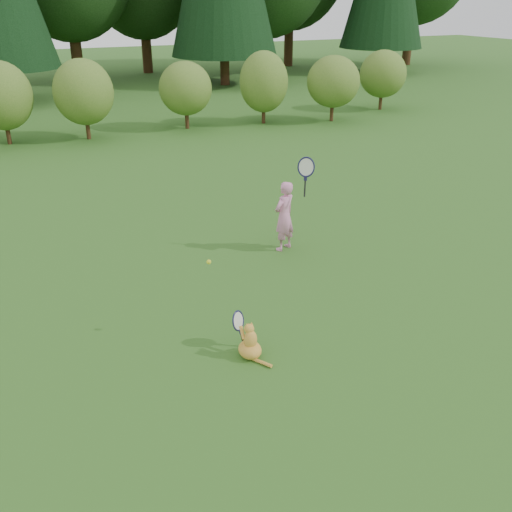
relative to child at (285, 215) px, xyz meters
name	(u,v)px	position (x,y,z in m)	size (l,w,h in m)	color
ground	(266,320)	(-1.47, -2.25, -0.71)	(100.00, 100.00, 0.00)	#254F16
shrub_row	(96,97)	(-1.47, 10.75, 0.69)	(28.00, 3.00, 2.80)	#406820
child	(285,215)	(0.00, 0.00, 0.00)	(0.81, 0.58, 2.03)	pink
cat	(249,339)	(-2.09, -3.00, -0.44)	(0.38, 0.73, 0.71)	#BB7B24
tennis_ball	(209,262)	(-2.38, -2.31, 0.47)	(0.07, 0.07, 0.07)	#C3D118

